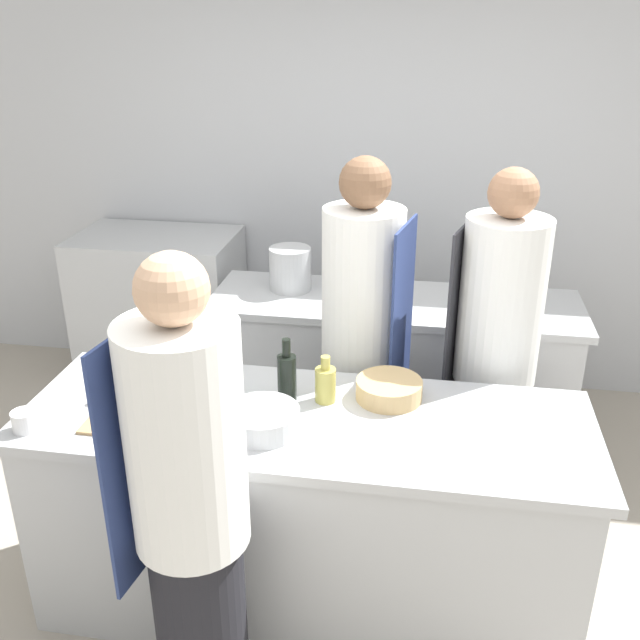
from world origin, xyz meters
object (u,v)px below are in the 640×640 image
(chef_at_stove, at_px, (362,351))
(chef_at_pass_far, at_px, (494,363))
(bowl_mixing_large, at_px, (263,420))
(cup, at_px, (24,421))
(stockpot, at_px, (290,269))
(bottle_wine, at_px, (325,383))
(bottle_vinegar, at_px, (148,365))
(bowl_prep_small, at_px, (389,389))
(oven_range, at_px, (161,311))
(bottle_olive_oil, at_px, (227,380))
(chef_at_prep_near, at_px, (191,517))
(bottle_sauce, at_px, (182,415))
(bottle_cooking_oil, at_px, (287,376))

(chef_at_stove, height_order, chef_at_pass_far, chef_at_stove)
(bowl_mixing_large, relative_size, cup, 3.01)
(stockpot, bearing_deg, bowl_mixing_large, -82.45)
(bowl_mixing_large, xyz_separation_m, cup, (-0.86, -0.14, -0.00))
(cup, bearing_deg, bottle_wine, 20.53)
(bottle_vinegar, xyz_separation_m, bowl_prep_small, (0.96, 0.10, -0.08))
(oven_range, distance_m, bottle_vinegar, 1.85)
(bottle_olive_oil, xyz_separation_m, bowl_prep_small, (0.61, 0.18, -0.08))
(bowl_mixing_large, relative_size, stockpot, 1.16)
(chef_at_prep_near, relative_size, bottle_olive_oil, 5.61)
(bottle_sauce, height_order, bowl_mixing_large, bottle_sauce)
(chef_at_stove, xyz_separation_m, bottle_olive_oil, (-0.45, -0.60, 0.13))
(bottle_wine, bearing_deg, bowl_prep_small, 13.61)
(bowl_prep_small, bearing_deg, bottle_sauce, -147.05)
(bowl_mixing_large, bearing_deg, bowl_prep_small, 35.18)
(bottle_wine, height_order, bottle_cooking_oil, bottle_cooking_oil)
(chef_at_stove, relative_size, bottle_vinegar, 5.91)
(bottle_vinegar, relative_size, bowl_mixing_large, 1.09)
(stockpot, bearing_deg, chef_at_stove, -55.64)
(bottle_sauce, xyz_separation_m, stockpot, (0.06, 1.56, -0.00))
(oven_range, distance_m, bottle_cooking_oil, 2.09)
(bowl_mixing_large, bearing_deg, chef_at_pass_far, 40.07)
(bottle_vinegar, bearing_deg, bottle_olive_oil, -12.64)
(bowl_prep_small, bearing_deg, bottle_vinegar, -174.18)
(bottle_cooking_oil, distance_m, bowl_mixing_large, 0.25)
(bottle_sauce, distance_m, cup, 0.61)
(chef_at_stove, bearing_deg, bottle_olive_oil, -25.69)
(bottle_olive_oil, bearing_deg, bottle_cooking_oil, 25.72)
(bottle_wine, xyz_separation_m, stockpot, (-0.38, 1.17, 0.04))
(chef_at_pass_far, bearing_deg, bottle_olive_oil, 135.37)
(chef_at_stove, xyz_separation_m, bottle_sauce, (-0.54, -0.87, 0.13))
(chef_at_prep_near, xyz_separation_m, chef_at_stove, (0.40, 1.22, 0.02))
(bottle_wine, xyz_separation_m, bowl_mixing_large, (-0.19, -0.25, -0.03))
(chef_at_stove, relative_size, bottle_wine, 9.14)
(bowl_mixing_large, bearing_deg, chef_at_prep_near, -103.16)
(oven_range, relative_size, cup, 11.18)
(chef_at_pass_far, distance_m, bottle_olive_oil, 1.22)
(chef_at_pass_far, bearing_deg, bowl_prep_small, 149.79)
(bottle_vinegar, height_order, bottle_cooking_oil, bottle_vinegar)
(oven_range, relative_size, bowl_mixing_large, 3.71)
(bottle_wine, xyz_separation_m, bottle_cooking_oil, (-0.15, -0.01, 0.03))
(bowl_mixing_large, height_order, stockpot, stockpot)
(chef_at_pass_far, relative_size, bowl_prep_small, 6.64)
(chef_at_stove, relative_size, bottle_sauce, 5.80)
(oven_range, bearing_deg, stockpot, -25.10)
(bottle_olive_oil, distance_m, stockpot, 1.29)
(bottle_wine, distance_m, stockpot, 1.24)
(bottle_olive_oil, height_order, bottle_wine, bottle_olive_oil)
(oven_range, xyz_separation_m, stockpot, (0.96, -0.45, 0.51))
(chef_at_pass_far, relative_size, bottle_sauce, 5.71)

